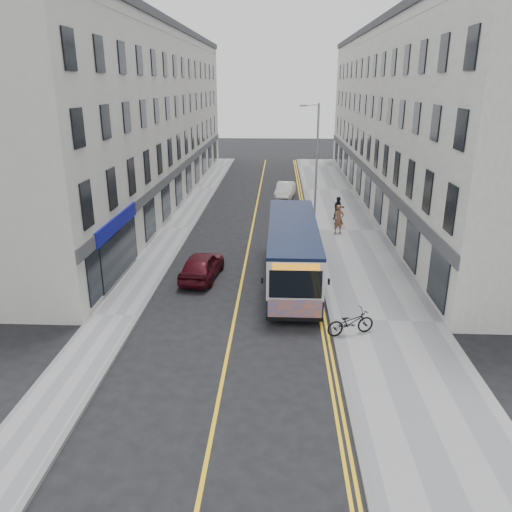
# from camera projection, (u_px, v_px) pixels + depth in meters

# --- Properties ---
(ground) EXTENTS (140.00, 140.00, 0.00)m
(ground) POSITION_uv_depth(u_px,v_px,m) (237.00, 307.00, 21.69)
(ground) COLOR black
(ground) RESTS_ON ground
(pavement_east) EXTENTS (4.50, 64.00, 0.12)m
(pavement_east) POSITION_uv_depth(u_px,v_px,m) (347.00, 231.00, 32.71)
(pavement_east) COLOR gray
(pavement_east) RESTS_ON ground
(pavement_west) EXTENTS (2.00, 64.00, 0.12)m
(pavement_west) POSITION_uv_depth(u_px,v_px,m) (177.00, 228.00, 33.21)
(pavement_west) COLOR gray
(pavement_west) RESTS_ON ground
(kerb_east) EXTENTS (0.18, 64.00, 0.13)m
(kerb_east) POSITION_uv_depth(u_px,v_px,m) (312.00, 230.00, 32.81)
(kerb_east) COLOR slate
(kerb_east) RESTS_ON ground
(kerb_west) EXTENTS (0.18, 64.00, 0.13)m
(kerb_west) POSITION_uv_depth(u_px,v_px,m) (192.00, 229.00, 33.17)
(kerb_west) COLOR slate
(kerb_west) RESTS_ON ground
(road_centre_line) EXTENTS (0.12, 64.00, 0.01)m
(road_centre_line) POSITION_uv_depth(u_px,v_px,m) (252.00, 230.00, 33.01)
(road_centre_line) COLOR yellow
(road_centre_line) RESTS_ON ground
(road_dbl_yellow_inner) EXTENTS (0.10, 64.00, 0.01)m
(road_dbl_yellow_inner) POSITION_uv_depth(u_px,v_px,m) (305.00, 231.00, 32.85)
(road_dbl_yellow_inner) COLOR yellow
(road_dbl_yellow_inner) RESTS_ON ground
(road_dbl_yellow_outer) EXTENTS (0.10, 64.00, 0.01)m
(road_dbl_yellow_outer) POSITION_uv_depth(u_px,v_px,m) (309.00, 231.00, 32.84)
(road_dbl_yellow_outer) COLOR yellow
(road_dbl_yellow_outer) RESTS_ON ground
(terrace_east) EXTENTS (6.00, 46.00, 13.00)m
(terrace_east) POSITION_uv_depth(u_px,v_px,m) (405.00, 120.00, 38.85)
(terrace_east) COLOR white
(terrace_east) RESTS_ON ground
(terrace_west) EXTENTS (6.00, 46.00, 13.00)m
(terrace_west) POSITION_uv_depth(u_px,v_px,m) (145.00, 119.00, 39.76)
(terrace_west) COLOR silver
(terrace_west) RESTS_ON ground
(streetlamp) EXTENTS (1.32, 0.18, 8.00)m
(streetlamp) POSITION_uv_depth(u_px,v_px,m) (316.00, 160.00, 33.27)
(streetlamp) COLOR #9CA0A5
(streetlamp) RESTS_ON ground
(city_bus) EXTENTS (2.36, 10.06, 2.92)m
(city_bus) POSITION_uv_depth(u_px,v_px,m) (292.00, 250.00, 24.11)
(city_bus) COLOR black
(city_bus) RESTS_ON ground
(bicycle) EXTENTS (2.02, 1.25, 1.00)m
(bicycle) POSITION_uv_depth(u_px,v_px,m) (350.00, 322.00, 18.97)
(bicycle) COLOR black
(bicycle) RESTS_ON pavement_east
(pedestrian_near) EXTENTS (0.78, 0.63, 1.84)m
(pedestrian_near) POSITION_uv_depth(u_px,v_px,m) (339.00, 219.00, 31.66)
(pedestrian_near) COLOR brown
(pedestrian_near) RESTS_ON pavement_east
(pedestrian_far) EXTENTS (0.79, 0.62, 1.61)m
(pedestrian_far) POSITION_uv_depth(u_px,v_px,m) (339.00, 208.00, 34.94)
(pedestrian_far) COLOR black
(pedestrian_far) RESTS_ON pavement_east
(car_white) EXTENTS (1.88, 4.12, 1.31)m
(car_white) POSITION_uv_depth(u_px,v_px,m) (285.00, 190.00, 42.03)
(car_white) COLOR silver
(car_white) RESTS_ON ground
(car_maroon) EXTENTS (2.05, 4.14, 1.36)m
(car_maroon) POSITION_uv_depth(u_px,v_px,m) (202.00, 265.00, 24.73)
(car_maroon) COLOR #440B14
(car_maroon) RESTS_ON ground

